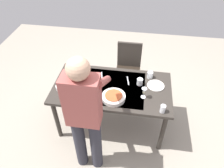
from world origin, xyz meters
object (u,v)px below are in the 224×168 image
(wine_bottle, at_px, (87,96))
(water_cup_near_right, at_px, (85,83))
(dining_table, at_px, (112,91))
(water_cup_far_left, at_px, (150,75))
(person_server, at_px, (85,114))
(chair_near, at_px, (128,66))
(serving_bowl_pasta, at_px, (114,97))
(dinner_plate_far, at_px, (74,96))
(side_bowl_salad, at_px, (72,69))
(water_cup_near_left, at_px, (163,109))
(wine_glass_right, at_px, (144,91))
(dinner_plate_near, at_px, (156,86))
(side_bowl_bread, at_px, (62,87))
(wine_glass_left, at_px, (74,73))
(water_cup_far_right, at_px, (140,82))

(wine_bottle, relative_size, water_cup_near_right, 2.90)
(dining_table, bearing_deg, water_cup_far_left, -151.26)
(person_server, bearing_deg, water_cup_near_right, -74.69)
(chair_near, bearing_deg, water_cup_near_right, 57.94)
(water_cup_far_left, relative_size, serving_bowl_pasta, 0.31)
(dinner_plate_far, bearing_deg, serving_bowl_pasta, -176.57)
(side_bowl_salad, bearing_deg, water_cup_near_left, 155.03)
(person_server, distance_m, wine_glass_right, 0.83)
(water_cup_near_right, relative_size, serving_bowl_pasta, 0.34)
(dining_table, xyz_separation_m, chair_near, (-0.16, -0.80, -0.15))
(serving_bowl_pasta, xyz_separation_m, side_bowl_salad, (0.68, -0.47, 0.00))
(water_cup_near_left, relative_size, dinner_plate_near, 0.45)
(water_cup_near_left, distance_m, water_cup_far_left, 0.64)
(chair_near, bearing_deg, side_bowl_bread, 49.14)
(water_cup_far_left, bearing_deg, serving_bowl_pasta, 47.91)
(wine_glass_left, height_order, serving_bowl_pasta, wine_glass_left)
(wine_glass_left, distance_m, serving_bowl_pasta, 0.68)
(dining_table, distance_m, wine_glass_right, 0.48)
(water_cup_near_right, bearing_deg, dining_table, -174.73)
(dining_table, relative_size, water_cup_near_right, 15.52)
(water_cup_near_right, relative_size, side_bowl_bread, 0.64)
(water_cup_near_left, relative_size, side_bowl_bread, 0.64)
(wine_glass_right, relative_size, side_bowl_bread, 0.94)
(water_cup_far_right, distance_m, dinner_plate_far, 0.89)
(dining_table, height_order, wine_glass_left, wine_glass_left)
(water_cup_far_right, relative_size, side_bowl_salad, 0.52)
(dinner_plate_near, bearing_deg, water_cup_near_right, 8.41)
(dinner_plate_far, bearing_deg, wine_glass_left, -73.87)
(wine_glass_right, bearing_deg, chair_near, -74.21)
(chair_near, distance_m, dinner_plate_near, 0.85)
(side_bowl_bread, bearing_deg, water_cup_near_right, -161.01)
(water_cup_near_left, distance_m, water_cup_near_right, 1.07)
(wine_glass_right, relative_size, water_cup_near_left, 1.47)
(wine_bottle, height_order, wine_glass_right, wine_bottle)
(water_cup_far_left, distance_m, serving_bowl_pasta, 0.66)
(dinner_plate_far, bearing_deg, water_cup_near_left, 175.06)
(wine_glass_left, relative_size, side_bowl_salad, 0.84)
(person_server, bearing_deg, wine_glass_left, -65.04)
(water_cup_far_left, relative_size, dinner_plate_far, 0.40)
(wine_glass_right, bearing_deg, dinner_plate_near, -123.20)
(water_cup_near_right, bearing_deg, water_cup_near_left, 163.12)
(wine_glass_right, distance_m, water_cup_near_right, 0.80)
(dinner_plate_far, bearing_deg, water_cup_far_right, -156.55)
(wine_glass_left, bearing_deg, side_bowl_bread, 64.67)
(wine_glass_right, distance_m, water_cup_near_left, 0.32)
(water_cup_far_left, height_order, water_cup_far_right, same)
(wine_glass_right, distance_m, water_cup_far_right, 0.25)
(water_cup_near_right, bearing_deg, water_cup_far_left, -160.47)
(wine_bottle, distance_m, dinner_plate_near, 0.95)
(chair_near, height_order, person_server, person_server)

